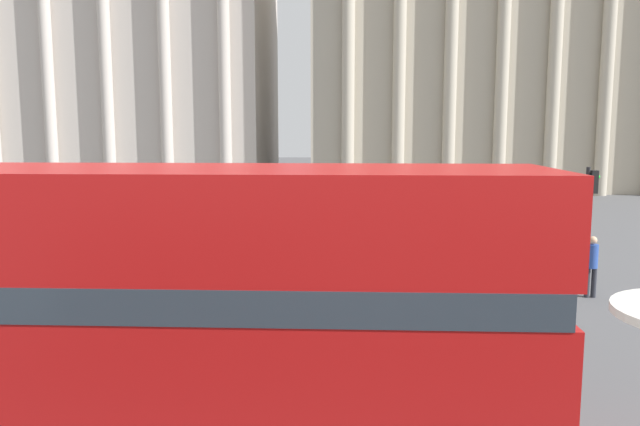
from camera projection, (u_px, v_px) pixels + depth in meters
double_decker_bus at (134, 300)px, 8.61m from camera, size 11.35×2.66×4.14m
plaza_building_left at (140, 50)px, 53.71m from camera, size 22.77×16.22×22.85m
plaza_building_right at (481, 57)px, 49.96m from camera, size 27.23×14.85×20.73m
traffic_light_near at (550, 232)px, 13.31m from camera, size 0.42×0.24×3.78m
traffic_light_mid at (589, 206)px, 19.02m from camera, size 0.42×0.24×3.51m
pedestrian_white at (495, 206)px, 29.72m from camera, size 0.32×0.32×1.77m
pedestrian_grey at (540, 260)px, 17.85m from camera, size 0.32×0.32×1.61m
pedestrian_blue at (592, 262)px, 17.22m from camera, size 0.32×0.32×1.72m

